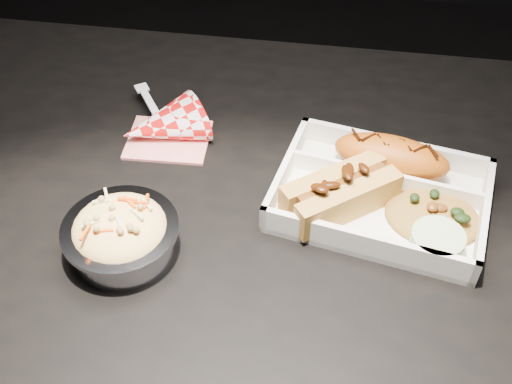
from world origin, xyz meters
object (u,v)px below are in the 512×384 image
Objects in this scene: foil_coleslaw_cup at (121,233)px; napkin_fork at (162,126)px; hotdog at (341,191)px; dining_table at (246,266)px; food_tray at (380,198)px; fried_pastry at (391,156)px.

foil_coleslaw_cup is 0.82× the size of napkin_fork.
hotdog is 1.11× the size of foil_coleslaw_cup.
dining_table is at bearing 28.37° from foil_coleslaw_cup.
fried_pastry is (0.01, 0.05, 0.02)m from food_tray.
napkin_fork reaches higher than dining_table.
napkin_fork is (-0.25, 0.11, -0.02)m from hotdog.
hotdog is at bearing 23.13° from foil_coleslaw_cup.
foil_coleslaw_cup is at bearing -151.63° from dining_table.
hotdog is (-0.05, -0.02, 0.02)m from food_tray.
napkin_fork is at bearing 92.25° from foil_coleslaw_cup.
dining_table is at bearing -148.30° from fried_pastry.
dining_table is at bearing -151.79° from food_tray.
food_tray is 0.31m from foil_coleslaw_cup.
foil_coleslaw_cup is at bearing -146.71° from food_tray.
dining_table is 0.19m from foil_coleslaw_cup.
dining_table is 0.23m from fried_pastry.
food_tray is at bearing -17.97° from hotdog.
food_tray is 0.06m from hotdog.
napkin_fork is (-0.01, 0.21, -0.01)m from foil_coleslaw_cup.
foil_coleslaw_cup is (-0.29, -0.12, 0.02)m from food_tray.
food_tray reaches higher than dining_table.
fried_pastry is 0.35m from foil_coleslaw_cup.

